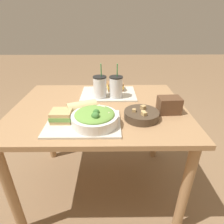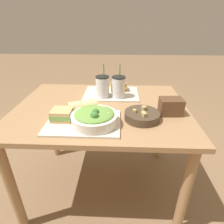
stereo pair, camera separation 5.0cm
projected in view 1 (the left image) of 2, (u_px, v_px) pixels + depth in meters
The scene contains 13 objects.
ground_plane at pixel (102, 185), 1.60m from camera, with size 12.00×12.00×0.00m, color #846647.
dining_table at pixel (100, 120), 1.31m from camera, with size 1.15×0.87×0.74m.
tray_near at pixel (84, 123), 1.05m from camera, with size 0.41×0.30×0.01m.
tray_far at pixel (108, 94), 1.45m from camera, with size 0.41×0.30×0.01m.
salad_bowl at pixel (95, 117), 1.02m from camera, with size 0.26×0.26×0.10m.
soup_bowl at pixel (141, 115), 1.10m from camera, with size 0.20×0.20×0.07m.
sandwich_near at pixel (62, 116), 1.05m from camera, with size 0.12×0.11×0.06m.
baguette_near at pixel (83, 108), 1.13m from camera, with size 0.19×0.14×0.08m.
sandwich_far at pixel (115, 86), 1.49m from camera, with size 0.14×0.11×0.06m.
drink_cup_dark at pixel (101, 88), 1.34m from camera, with size 0.10×0.10×0.24m.
drink_cup_red at pixel (116, 88), 1.34m from camera, with size 0.10×0.10×0.24m.
chip_bag at pixel (169, 105), 1.16m from camera, with size 0.14×0.10×0.10m.
napkin_folded at pixel (91, 107), 1.25m from camera, with size 0.14×0.12×0.00m.
Camera 1 is at (0.07, -1.14, 1.29)m, focal length 30.00 mm.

